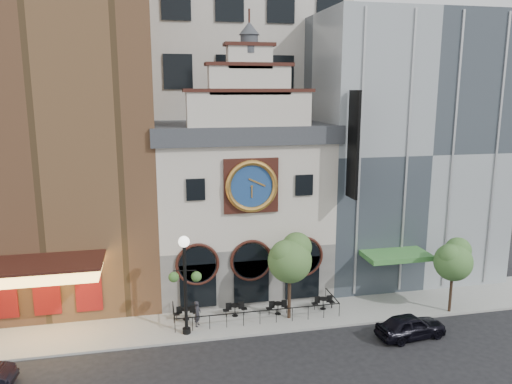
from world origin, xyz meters
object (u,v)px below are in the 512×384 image
at_px(pedestrian, 197,314).
at_px(lamppost, 185,274).
at_px(bistro_3, 323,303).
at_px(tree_right, 454,259).
at_px(car_right, 411,326).
at_px(bistro_2, 278,307).
at_px(bistro_1, 235,309).
at_px(tree_left, 290,257).
at_px(bistro_0, 186,313).

height_order(pedestrian, lamppost, lamppost).
bearing_deg(bistro_3, tree_right, -14.01).
xyz_separation_m(bistro_3, car_right, (3.92, -4.56, 0.12)).
bearing_deg(car_right, tree_right, -66.55).
xyz_separation_m(bistro_3, pedestrian, (-8.51, -0.67, 0.36)).
relative_size(bistro_2, car_right, 0.37).
relative_size(bistro_1, bistro_2, 1.00).
height_order(car_right, tree_right, tree_right).
height_order(bistro_1, tree_right, tree_right).
bearing_deg(tree_left, pedestrian, 179.21).
xyz_separation_m(bistro_0, lamppost, (-0.10, -1.83, 3.34)).
xyz_separation_m(bistro_0, bistro_3, (9.16, -0.33, 0.00)).
bearing_deg(bistro_0, tree_left, -9.32).
relative_size(bistro_1, pedestrian, 0.96).
bearing_deg(tree_right, bistro_2, 170.29).
distance_m(bistro_0, bistro_1, 3.18).
xyz_separation_m(pedestrian, tree_left, (5.96, -0.08, 3.30)).
distance_m(bistro_3, car_right, 6.02).
distance_m(bistro_0, lamppost, 3.81).
relative_size(bistro_2, tree_left, 0.28).
relative_size(bistro_1, car_right, 0.37).
distance_m(bistro_3, pedestrian, 8.55).
height_order(bistro_0, car_right, car_right).
xyz_separation_m(bistro_1, lamppost, (-3.28, -1.72, 3.34)).
xyz_separation_m(lamppost, tree_left, (6.71, 0.74, 0.32)).
xyz_separation_m(bistro_3, lamppost, (-9.27, -1.49, 3.34)).
bearing_deg(tree_right, pedestrian, 175.29).
bearing_deg(bistro_0, bistro_1, -1.99).
height_order(tree_left, tree_right, tree_left).
distance_m(bistro_1, bistro_2, 2.83).
height_order(bistro_0, tree_left, tree_left).
relative_size(lamppost, tree_left, 1.09).
relative_size(bistro_0, tree_left, 0.28).
bearing_deg(bistro_1, car_right, -25.76).
bearing_deg(bistro_0, car_right, -20.51).
height_order(bistro_1, car_right, car_right).
height_order(bistro_3, tree_right, tree_right).
distance_m(bistro_0, tree_right, 17.81).
bearing_deg(car_right, bistro_2, 50.80).
distance_m(bistro_1, tree_left, 5.11).
height_order(bistro_0, pedestrian, pedestrian).
distance_m(bistro_0, tree_left, 7.63).
height_order(lamppost, tree_right, lamppost).
xyz_separation_m(bistro_2, bistro_3, (3.17, 0.10, 0.00)).
xyz_separation_m(bistro_0, car_right, (13.08, -4.89, 0.12)).
relative_size(bistro_1, lamppost, 0.26).
relative_size(bistro_0, bistro_3, 1.00).
relative_size(bistro_0, tree_right, 0.32).
bearing_deg(tree_left, bistro_1, 164.15).
distance_m(bistro_2, tree_right, 11.97).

